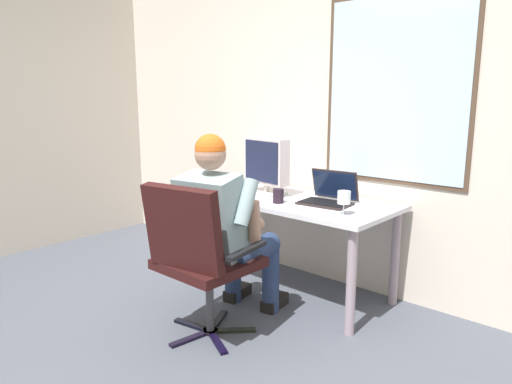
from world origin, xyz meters
TOP-DOWN VIEW (x-y plane):
  - wall_rear at (0.01, 1.98)m, footprint 5.73×0.08m
  - desk at (-0.27, 1.55)m, footprint 1.47×0.74m
  - office_chair at (-0.26, 0.57)m, footprint 0.67×0.61m
  - person_seated at (-0.30, 0.84)m, footprint 0.58×0.83m
  - crt_monitor at (-0.55, 1.54)m, footprint 0.42×0.25m
  - laptop at (-0.01, 1.60)m, footprint 0.38×0.33m
  - wine_glass at (0.25, 1.37)m, footprint 0.08×0.08m
  - coffee_mug at (-0.28, 1.36)m, footprint 0.08×0.08m

SIDE VIEW (x-z plane):
  - office_chair at x=-0.26m, z-range 0.08..1.07m
  - desk at x=-0.27m, z-range 0.27..1.00m
  - person_seated at x=-0.30m, z-range 0.04..1.30m
  - coffee_mug at x=-0.28m, z-range 0.73..0.83m
  - laptop at x=-0.01m, z-range 0.68..0.91m
  - wine_glass at x=0.25m, z-range 0.76..0.92m
  - crt_monitor at x=-0.55m, z-range 0.76..1.19m
  - wall_rear at x=0.01m, z-range 0.01..2.73m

